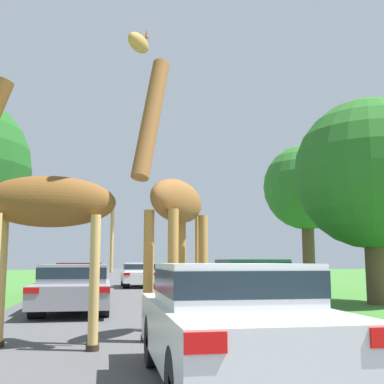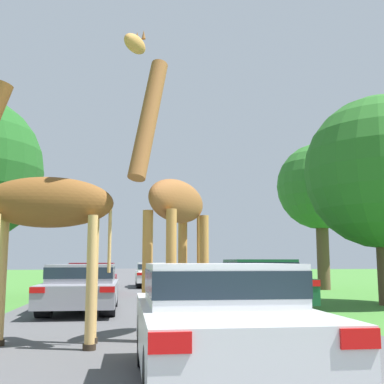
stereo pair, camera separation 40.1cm
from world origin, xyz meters
TOP-DOWN VIEW (x-y plane):
  - road at (0.00, 30.00)m, footprint 7.93×120.00m
  - giraffe_near_road at (0.05, 9.26)m, footprint 1.91×2.58m
  - giraffe_companion at (-2.24, 8.54)m, footprint 2.87×0.86m
  - car_lead_maroon at (0.24, 5.78)m, footprint 1.72×3.99m
  - car_queue_right at (-2.22, 21.05)m, footprint 1.94×4.40m
  - car_queue_left at (0.58, 26.67)m, footprint 1.78×4.39m
  - car_far_ahead at (-2.02, 14.14)m, footprint 1.93×4.53m
  - car_verge_right at (3.01, 14.03)m, footprint 1.92×4.32m
  - tree_left_edge at (7.44, 14.83)m, footprint 5.01×5.01m
  - tree_right_cluster at (8.73, 23.01)m, footprint 4.31×4.31m

SIDE VIEW (x-z plane):
  - road at x=0.00m, z-range 0.00..0.00m
  - car_far_ahead at x=-2.02m, z-range 0.05..1.33m
  - car_queue_right at x=-2.22m, z-range 0.04..1.34m
  - car_queue_left at x=0.58m, z-range 0.06..1.34m
  - car_lead_maroon at x=0.24m, z-range 0.05..1.40m
  - car_verge_right at x=3.01m, z-range 0.05..1.47m
  - giraffe_companion at x=-2.24m, z-range -0.03..4.70m
  - giraffe_near_road at x=0.05m, z-range -0.23..5.12m
  - tree_left_edge at x=7.44m, z-range 0.85..7.63m
  - tree_right_cluster at x=8.73m, z-range 1.41..8.66m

